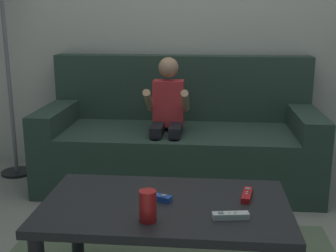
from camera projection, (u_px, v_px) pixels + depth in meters
wall_back at (199, 9)px, 3.36m from camera, size 4.53×0.05×2.50m
couch at (179, 142)px, 3.23m from camera, size 1.94×0.80×0.91m
person_seated_on_couch at (167, 116)px, 3.00m from camera, size 0.30×0.36×0.93m
coffee_table at (165, 218)px, 1.85m from camera, size 1.02×0.60×0.45m
game_remote_blue_near_edge at (156, 197)px, 1.86m from camera, size 0.14×0.08×0.03m
game_remote_red_center at (247, 195)px, 1.88m from camera, size 0.06×0.14×0.03m
game_remote_white_far_corner at (230, 216)px, 1.69m from camera, size 0.14×0.06×0.03m
soda_can at (148, 206)px, 1.66m from camera, size 0.07×0.07×0.12m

